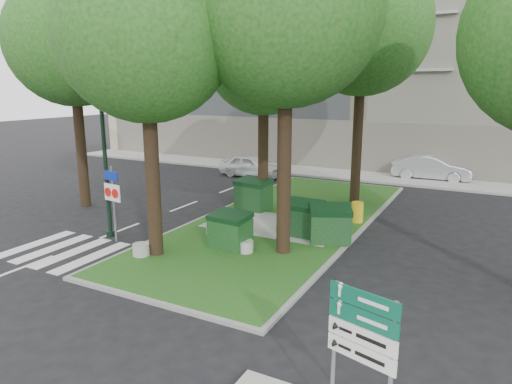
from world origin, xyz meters
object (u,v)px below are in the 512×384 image
Objects in this scene: litter_bin at (357,212)px; street_lamp at (103,135)px; tree_median_mid at (266,43)px; bollard_left at (141,250)px; dumpster_a at (253,194)px; tree_median_far at (366,13)px; bollard_mid at (214,228)px; dumpster_b at (230,230)px; car_silver at (432,168)px; tree_median_near_left at (148,13)px; directional_sign at (362,339)px; tree_street_left at (73,28)px; car_white at (251,166)px; dumpster_c at (302,219)px; bollard_right at (245,246)px; dumpster_d at (330,224)px.

street_lamp reaches higher than litter_bin.
tree_median_mid is 19.03× the size of bollard_left.
bollard_left is at bearing -126.78° from litter_bin.
tree_median_far is at bearing 52.65° from dumpster_a.
dumpster_b is at bearing -37.18° from bollard_mid.
dumpster_b is at bearing 161.61° from car_silver.
tree_median_near_left reaches higher than directional_sign.
tree_street_left is at bearing -166.43° from litter_bin.
car_white is at bearing 138.79° from directional_sign.
car_white is at bearing 127.57° from dumpster_c.
directional_sign is at bearing -48.29° from bollard_right.
tree_street_left is 10.24m from dumpster_a.
tree_median_mid is 13.36m from car_silver.
bollard_mid is at bearing 150.63° from bollard_right.
tree_median_mid is at bearing 89.60° from bollard_mid.
tree_median_mid reaches higher than car_silver.
tree_median_mid is (0.50, 6.50, -0.34)m from tree_median_near_left.
street_lamp is (-2.51, 1.21, 3.36)m from bollard_left.
tree_street_left is (-10.70, -6.00, -0.67)m from tree_median_far.
tree_median_far is 11.14m from bollard_mid.
tree_street_left is at bearing -150.72° from tree_median_far.
car_white is at bearing 122.89° from tree_median_mid.
bollard_right is (2.34, 1.39, -7.01)m from tree_median_near_left.
dumpster_b is at bearing -167.34° from dumpster_d.
car_silver is at bearing 62.24° from tree_median_mid.
car_silver is at bearing 58.28° from dumpster_d.
bollard_right is 0.90× the size of bollard_mid.
litter_bin is (5.02, 6.71, 0.21)m from bollard_left.
tree_median_near_left reaches higher than dumpster_c.
tree_median_mid is 4.34× the size of directional_sign.
street_lamp is 2.53× the size of directional_sign.
tree_median_near_left reaches higher than dumpster_d.
car_silver is (8.91, 16.15, -2.95)m from street_lamp.
bollard_mid is (0.88, 2.85, 0.02)m from bollard_left.
dumpster_d is 8.37m from street_lamp.
car_white reaches higher than bollard_left.
bollard_right is at bearing -99.53° from tree_median_far.
dumpster_b is 2.44× the size of bollard_mid.
bollard_right is at bearing -111.61° from dumpster_c.
litter_bin is at bearing 43.00° from bollard_mid.
bollard_mid is (-1.24, 0.94, -0.38)m from dumpster_b.
dumpster_a is at bearing 148.56° from car_silver.
car_silver is (1.58, 13.35, -0.03)m from dumpster_d.
tree_street_left is 19.25× the size of bollard_mid.
litter_bin is at bearing -2.75° from tree_median_mid.
street_lamp is at bearing 148.23° from car_silver.
tree_median_far is at bearing 29.28° from tree_street_left.
tree_median_far is 11.22m from dumpster_b.
litter_bin is 9.84m from street_lamp.
tree_median_mid is at bearing -146.63° from car_white.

